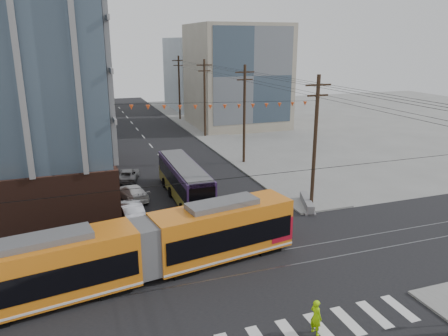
# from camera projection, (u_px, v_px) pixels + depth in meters

# --- Properties ---
(ground) EXTENTS (160.00, 160.00, 0.00)m
(ground) POSITION_uv_depth(u_px,v_px,m) (278.00, 298.00, 23.78)
(ground) COLOR slate
(bg_bldg_nw_near) EXTENTS (18.00, 16.00, 18.00)m
(bg_bldg_nw_near) POSITION_uv_depth(u_px,v_px,m) (13.00, 73.00, 62.82)
(bg_bldg_nw_near) COLOR #8C99A5
(bg_bldg_nw_near) RESTS_ON ground
(bg_bldg_ne_near) EXTENTS (14.00, 14.00, 16.00)m
(bg_bldg_ne_near) POSITION_uv_depth(u_px,v_px,m) (236.00, 76.00, 70.07)
(bg_bldg_ne_near) COLOR gray
(bg_bldg_ne_near) RESTS_ON ground
(bg_bldg_nw_far) EXTENTS (16.00, 18.00, 20.00)m
(bg_bldg_nw_far) POSITION_uv_depth(u_px,v_px,m) (41.00, 60.00, 81.59)
(bg_bldg_nw_far) COLOR gray
(bg_bldg_nw_far) RESTS_ON ground
(bg_bldg_ne_far) EXTENTS (16.00, 16.00, 14.00)m
(bg_bldg_ne_far) POSITION_uv_depth(u_px,v_px,m) (210.00, 73.00, 89.08)
(bg_bldg_ne_far) COLOR #8C99A5
(bg_bldg_ne_far) RESTS_ON ground
(utility_pole_far) EXTENTS (0.30, 0.30, 11.00)m
(utility_pole_far) POSITION_uv_depth(u_px,v_px,m) (179.00, 88.00, 75.61)
(utility_pole_far) COLOR black
(utility_pole_far) RESTS_ON ground
(streetcar) EXTENTS (19.62, 5.90, 3.75)m
(streetcar) POSITION_uv_depth(u_px,v_px,m) (145.00, 249.00, 25.30)
(streetcar) COLOR orange
(streetcar) RESTS_ON ground
(city_bus) EXTENTS (2.53, 11.27, 3.19)m
(city_bus) POSITION_uv_depth(u_px,v_px,m) (185.00, 180.00, 38.62)
(city_bus) COLOR #372050
(city_bus) RESTS_ON ground
(parked_car_silver) EXTENTS (2.03, 4.67, 1.49)m
(parked_car_silver) POSITION_uv_depth(u_px,v_px,m) (130.00, 211.00, 34.02)
(parked_car_silver) COLOR #B0B2BC
(parked_car_silver) RESTS_ON ground
(parked_car_white) EXTENTS (2.80, 4.85, 1.32)m
(parked_car_white) POSITION_uv_depth(u_px,v_px,m) (132.00, 192.00, 38.32)
(parked_car_white) COLOR white
(parked_car_white) RESTS_ON ground
(parked_car_grey) EXTENTS (3.10, 4.78, 1.22)m
(parked_car_grey) POSITION_uv_depth(u_px,v_px,m) (128.00, 175.00, 43.50)
(parked_car_grey) COLOR slate
(parked_car_grey) RESTS_ON ground
(pedestrian) EXTENTS (0.58, 0.75, 1.82)m
(pedestrian) POSITION_uv_depth(u_px,v_px,m) (316.00, 317.00, 20.66)
(pedestrian) COLOR #9AE207
(pedestrian) RESTS_ON ground
(jersey_barrier) EXTENTS (2.13, 3.91, 0.77)m
(jersey_barrier) POSITION_uv_depth(u_px,v_px,m) (307.00, 203.00, 36.63)
(jersey_barrier) COLOR slate
(jersey_barrier) RESTS_ON ground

